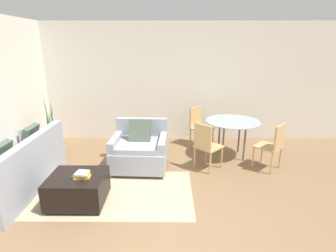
{
  "coord_description": "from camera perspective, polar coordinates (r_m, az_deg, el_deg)",
  "views": [
    {
      "loc": [
        0.02,
        -2.82,
        2.24
      ],
      "look_at": [
        -0.01,
        1.96,
        0.75
      ],
      "focal_mm": 28.0,
      "sensor_mm": 36.0,
      "label": 1
    }
  ],
  "objects": [
    {
      "name": "ground_plane",
      "position": [
        3.61,
        -0.04,
        -21.13
      ],
      "size": [
        20.0,
        20.0,
        0.0
      ],
      "primitive_type": "plane",
      "color": "brown"
    },
    {
      "name": "wall_back",
      "position": [
        6.27,
        0.18,
        9.37
      ],
      "size": [
        12.0,
        0.06,
        2.75
      ],
      "color": "silver",
      "rests_on": "ground_plane"
    },
    {
      "name": "area_rug",
      "position": [
        4.38,
        -12.61,
        -13.94
      ],
      "size": [
        2.61,
        1.44,
        0.01
      ],
      "color": "tan",
      "rests_on": "ground_plane"
    },
    {
      "name": "couch",
      "position": [
        4.87,
        -29.96,
        -8.54
      ],
      "size": [
        0.83,
        2.06,
        0.93
      ],
      "color": "#999EA8",
      "rests_on": "ground_plane"
    },
    {
      "name": "armchair",
      "position": [
        4.95,
        -6.16,
        -5.21
      ],
      "size": [
        1.04,
        0.93,
        0.92
      ],
      "color": "#999EA8",
      "rests_on": "ground_plane"
    },
    {
      "name": "ottoman",
      "position": [
        4.15,
        -19.03,
        -12.64
      ],
      "size": [
        0.8,
        0.69,
        0.43
      ],
      "color": "black",
      "rests_on": "ground_plane"
    },
    {
      "name": "book_stack",
      "position": [
        3.96,
        -18.13,
        -10.09
      ],
      "size": [
        0.24,
        0.19,
        0.09
      ],
      "color": "gold",
      "rests_on": "ottoman"
    },
    {
      "name": "tv_remote_primary",
      "position": [
        4.08,
        -19.73,
        -10.05
      ],
      "size": [
        0.06,
        0.15,
        0.01
      ],
      "color": "#333338",
      "rests_on": "ottoman"
    },
    {
      "name": "potted_plant",
      "position": [
        6.2,
        -23.68,
        -2.73
      ],
      "size": [
        0.37,
        0.37,
        1.32
      ],
      "color": "maroon",
      "rests_on": "ground_plane"
    },
    {
      "name": "dining_table",
      "position": [
        5.46,
        13.86,
        0.19
      ],
      "size": [
        1.09,
        1.09,
        0.77
      ],
      "color": "#99A8AD",
      "rests_on": "ground_plane"
    },
    {
      "name": "dining_chair_near_left",
      "position": [
        4.83,
        8.26,
        -3.8
      ],
      "size": [
        0.59,
        0.59,
        0.9
      ],
      "color": "tan",
      "rests_on": "ground_plane"
    },
    {
      "name": "dining_chair_near_right",
      "position": [
        5.14,
        21.91,
        -3.59
      ],
      "size": [
        0.59,
        0.59,
        0.9
      ],
      "color": "tan",
      "rests_on": "ground_plane"
    },
    {
      "name": "dining_chair_far_left",
      "position": [
        5.98,
        6.73,
        0.42
      ],
      "size": [
        0.59,
        0.59,
        0.9
      ],
      "color": "tan",
      "rests_on": "ground_plane"
    }
  ]
}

